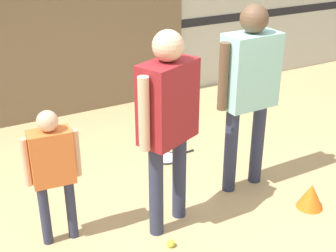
{
  "coord_description": "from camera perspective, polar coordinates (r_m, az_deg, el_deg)",
  "views": [
    {
      "loc": [
        -1.71,
        -2.9,
        2.52
      ],
      "look_at": [
        -0.09,
        0.07,
        0.95
      ],
      "focal_mm": 50.0,
      "sensor_mm": 36.0,
      "label": 1
    }
  ],
  "objects": [
    {
      "name": "ground_plane",
      "position": [
        4.2,
        1.61,
        -11.88
      ],
      "size": [
        16.0,
        16.0,
        0.0
      ],
      "primitive_type": "plane",
      "color": "tan"
    },
    {
      "name": "wall_panel",
      "position": [
        6.15,
        -11.37,
        11.56
      ],
      "size": [
        3.11,
        0.05,
        2.28
      ],
      "color": "#756047",
      "rests_on": "ground_plane"
    },
    {
      "name": "person_instructor",
      "position": [
        3.68,
        0.0,
        1.66
      ],
      "size": [
        0.61,
        0.43,
        1.72
      ],
      "rotation": [
        0.0,
        0.0,
        0.4
      ],
      "color": "#2D334C",
      "rests_on": "ground_plane"
    },
    {
      "name": "person_student_left",
      "position": [
        3.75,
        -13.91,
        -4.5
      ],
      "size": [
        0.44,
        0.21,
        1.17
      ],
      "rotation": [
        0.0,
        0.0,
        -0.1
      ],
      "color": "#2D334C",
      "rests_on": "ground_plane"
    },
    {
      "name": "person_student_right",
      "position": [
        4.32,
        9.89,
        5.5
      ],
      "size": [
        0.68,
        0.29,
        1.79
      ],
      "rotation": [
        0.0,
        0.0,
        -3.12
      ],
      "color": "#2D334C",
      "rests_on": "ground_plane"
    },
    {
      "name": "racket_spare_on_floor",
      "position": [
        5.2,
        -0.06,
        -3.85
      ],
      "size": [
        0.52,
        0.3,
        0.03
      ],
      "rotation": [
        0.0,
        0.0,
        0.03
      ],
      "color": "#28282D",
      "rests_on": "ground_plane"
    },
    {
      "name": "tennis_ball_near_instructor",
      "position": [
        3.94,
        0.32,
        -14.13
      ],
      "size": [
        0.07,
        0.07,
        0.07
      ],
      "primitive_type": "sphere",
      "color": "#CCE038",
      "rests_on": "ground_plane"
    },
    {
      "name": "tennis_ball_by_spare_racket",
      "position": [
        5.43,
        -0.95,
        -2.29
      ],
      "size": [
        0.07,
        0.07,
        0.07
      ],
      "primitive_type": "sphere",
      "color": "#CCE038",
      "rests_on": "ground_plane"
    },
    {
      "name": "training_cone",
      "position": [
        4.54,
        17.02,
        -8.15
      ],
      "size": [
        0.25,
        0.25,
        0.24
      ],
      "color": "orange",
      "rests_on": "ground_plane"
    }
  ]
}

